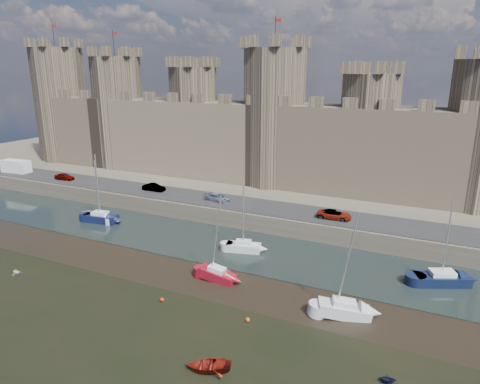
{
  "coord_description": "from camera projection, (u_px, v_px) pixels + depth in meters",
  "views": [
    {
      "loc": [
        28.52,
        -21.94,
        22.31
      ],
      "look_at": [
        7.83,
        22.0,
        8.22
      ],
      "focal_mm": 32.0,
      "sensor_mm": 36.0,
      "label": 1
    }
  ],
  "objects": [
    {
      "name": "ground",
      "position": [
        50.0,
        336.0,
        36.95
      ],
      "size": [
        160.0,
        160.0,
        0.0
      ],
      "primitive_type": "plane",
      "color": "black",
      "rests_on": "ground"
    },
    {
      "name": "water_channel",
      "position": [
        194.0,
        239.0,
        57.79
      ],
      "size": [
        160.0,
        12.0,
        0.08
      ],
      "primitive_type": "cube",
      "color": "black",
      "rests_on": "ground"
    },
    {
      "name": "quay",
      "position": [
        284.0,
        174.0,
        88.74
      ],
      "size": [
        160.0,
        60.0,
        2.5
      ],
      "primitive_type": "cube",
      "color": "#4C443A",
      "rests_on": "ground"
    },
    {
      "name": "road",
      "position": [
        227.0,
        202.0,
        65.78
      ],
      "size": [
        160.0,
        7.0,
        0.1
      ],
      "primitive_type": "cube",
      "color": "black",
      "rests_on": "quay"
    },
    {
      "name": "castle",
      "position": [
        259.0,
        131.0,
        75.67
      ],
      "size": [
        108.5,
        11.0,
        29.0
      ],
      "color": "#42382B",
      "rests_on": "quay"
    },
    {
      "name": "car_0",
      "position": [
        64.0,
        177.0,
        78.43
      ],
      "size": [
        3.9,
        1.75,
        1.3
      ],
      "primitive_type": "imported",
      "rotation": [
        0.0,
        0.0,
        1.63
      ],
      "color": "gray",
      "rests_on": "quay"
    },
    {
      "name": "car_1",
      "position": [
        154.0,
        187.0,
        71.37
      ],
      "size": [
        3.99,
        1.6,
        1.29
      ],
      "primitive_type": "imported",
      "rotation": [
        0.0,
        0.0,
        1.63
      ],
      "color": "gray",
      "rests_on": "quay"
    },
    {
      "name": "car_2",
      "position": [
        218.0,
        198.0,
        65.88
      ],
      "size": [
        4.3,
        2.07,
        1.21
      ],
      "primitive_type": "imported",
      "rotation": [
        0.0,
        0.0,
        1.48
      ],
      "color": "gray",
      "rests_on": "quay"
    },
    {
      "name": "car_3",
      "position": [
        334.0,
        215.0,
        58.15
      ],
      "size": [
        4.64,
        2.22,
        1.28
      ],
      "primitive_type": "imported",
      "rotation": [
        0.0,
        0.0,
        1.59
      ],
      "color": "gray",
      "rests_on": "quay"
    },
    {
      "name": "van",
      "position": [
        16.0,
        166.0,
        83.94
      ],
      "size": [
        5.9,
        2.84,
        2.49
      ],
      "primitive_type": "cube",
      "rotation": [
        0.0,
        0.0,
        0.1
      ],
      "color": "silver",
      "rests_on": "quay"
    },
    {
      "name": "sailboat_0",
      "position": [
        100.0,
        217.0,
        64.29
      ],
      "size": [
        5.12,
        2.11,
        9.47
      ],
      "rotation": [
        0.0,
        0.0,
        0.03
      ],
      "color": "white",
      "rests_on": "ground"
    },
    {
      "name": "sailboat_1",
      "position": [
        101.0,
        217.0,
        64.03
      ],
      "size": [
        5.39,
        2.67,
        10.36
      ],
      "rotation": [
        0.0,
        0.0,
        0.13
      ],
      "color": "#0E1432",
      "rests_on": "ground"
    },
    {
      "name": "sailboat_2",
      "position": [
        243.0,
        246.0,
        53.79
      ],
      "size": [
        4.57,
        2.69,
        9.26
      ],
      "rotation": [
        0.0,
        0.0,
        0.25
      ],
      "color": "silver",
      "rests_on": "ground"
    },
    {
      "name": "sailboat_3",
      "position": [
        442.0,
        278.0,
        45.58
      ],
      "size": [
        6.0,
        4.28,
        9.81
      ],
      "rotation": [
        0.0,
        0.0,
        0.42
      ],
      "color": "black",
      "rests_on": "ground"
    },
    {
      "name": "sailboat_4",
      "position": [
        217.0,
        274.0,
        46.61
      ],
      "size": [
        4.22,
        1.72,
        9.79
      ],
      "rotation": [
        0.0,
        0.0,
        -0.02
      ],
      "color": "maroon",
      "rests_on": "ground"
    },
    {
      "name": "sailboat_5",
      "position": [
        344.0,
        309.0,
        39.79
      ],
      "size": [
        5.18,
        3.38,
        10.42
      ],
      "rotation": [
        0.0,
        0.0,
        0.34
      ],
      "color": "silver",
      "rests_on": "ground"
    },
    {
      "name": "dinghy_3",
      "position": [
        16.0,
        272.0,
        48.05
      ],
      "size": [
        1.33,
        1.18,
        0.63
      ],
      "primitive_type": "imported",
      "rotation": [
        1.57,
        0.0,
        1.44
      ],
      "color": "silver",
      "rests_on": "ground"
    },
    {
      "name": "dinghy_4",
      "position": [
        208.0,
        366.0,
        32.73
      ],
      "size": [
        4.22,
        3.64,
        0.73
      ],
      "primitive_type": "imported",
      "rotation": [
        1.57,
        0.0,
        5.08
      ],
      "color": "maroon",
      "rests_on": "ground"
    },
    {
      "name": "dinghy_7",
      "position": [
        388.0,
        379.0,
        31.39
      ],
      "size": [
        1.54,
        1.43,
        0.67
      ],
      "primitive_type": "imported",
      "rotation": [
        1.57,
        0.0,
        1.89
      ],
      "color": "black",
      "rests_on": "ground"
    },
    {
      "name": "buoy_1",
      "position": [
        162.0,
        300.0,
        42.41
      ],
      "size": [
        0.42,
        0.42,
        0.42
      ],
      "primitive_type": "sphere",
      "color": "red",
      "rests_on": "ground"
    },
    {
      "name": "buoy_3",
      "position": [
        248.0,
        320.0,
        39.04
      ],
      "size": [
        0.41,
        0.41,
        0.41
      ],
      "primitive_type": "sphere",
      "color": "#E6460A",
      "rests_on": "ground"
    }
  ]
}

